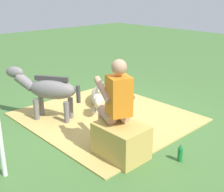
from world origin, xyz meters
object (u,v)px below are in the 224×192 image
object	(u,v)px
pony_lying	(101,96)
soda_bottle	(180,153)
pony_standing	(47,89)
person_seated	(116,102)
hay_bale	(121,141)

from	to	relation	value
pony_lying	soda_bottle	xyz separation A→B (m)	(-2.26, 0.57, -0.07)
soda_bottle	pony_standing	bearing A→B (deg)	12.65
person_seated	pony_standing	bearing A→B (deg)	3.16
hay_bale	pony_standing	bearing A→B (deg)	1.47
pony_standing	pony_lying	size ratio (longest dim) A/B	1.04
hay_bale	pony_lying	distance (m)	1.95
hay_bale	soda_bottle	xyz separation A→B (m)	(-0.63, -0.49, -0.11)
pony_lying	soda_bottle	size ratio (longest dim) A/B	4.51
hay_bale	person_seated	distance (m)	0.54
person_seated	soda_bottle	size ratio (longest dim) A/B	5.35
hay_bale	pony_standing	world-z (taller)	pony_standing
person_seated	pony_standing	xyz separation A→B (m)	(1.59, 0.09, -0.18)
hay_bale	person_seated	bearing A→B (deg)	-15.50
person_seated	soda_bottle	world-z (taller)	person_seated
person_seated	soda_bottle	xyz separation A→B (m)	(-0.78, -0.45, -0.63)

